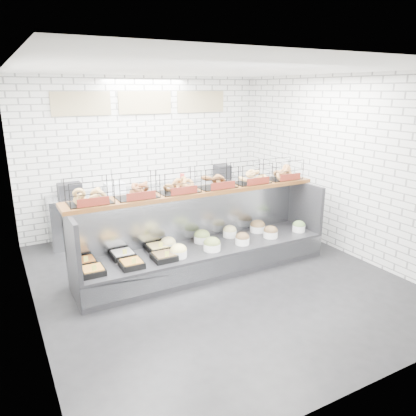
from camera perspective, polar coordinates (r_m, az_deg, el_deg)
ground at (r=6.25m, az=0.87°, el=-9.71°), size 5.50×5.50×0.00m
room_shell at (r=6.18m, az=-1.82°, el=9.96°), size 5.02×5.51×3.01m
display_case at (r=6.39m, az=-0.71°, el=-5.87°), size 4.00×0.90×1.20m
bagel_shelf at (r=6.22m, az=-1.42°, el=3.69°), size 4.10×0.50×0.40m
prep_counter at (r=8.15m, az=-7.55°, el=-0.01°), size 4.00×0.60×1.20m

